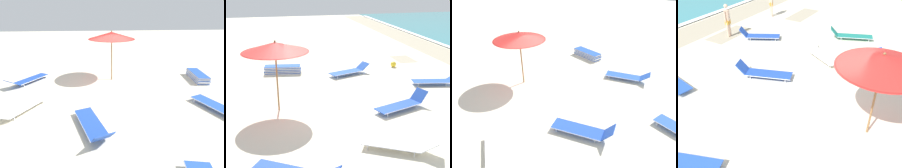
% 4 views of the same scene
% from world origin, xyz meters
% --- Properties ---
extents(ground_plane, '(60.00, 60.00, 0.16)m').
position_xyz_m(ground_plane, '(0.00, 0.01, -0.08)').
color(ground_plane, beige).
extents(beach_umbrella, '(2.40, 2.40, 2.64)m').
position_xyz_m(beach_umbrella, '(-0.28, -1.56, 2.39)').
color(beach_umbrella, olive).
rests_on(beach_umbrella, ground_plane).
extents(lounger_stack, '(0.88, 1.97, 0.41)m').
position_xyz_m(lounger_stack, '(-5.01, -1.10, 0.21)').
color(lounger_stack, blue).
rests_on(lounger_stack, ground_plane).
extents(sun_lounger_under_umbrella, '(1.60, 2.16, 0.51)m').
position_xyz_m(sun_lounger_under_umbrella, '(3.44, 1.64, 0.21)').
color(sun_lounger_under_umbrella, white).
rests_on(sun_lounger_under_umbrella, ground_plane).
extents(sun_lounger_beside_umbrella, '(1.29, 2.22, 0.50)m').
position_xyz_m(sun_lounger_beside_umbrella, '(-4.00, 2.19, 0.21)').
color(sun_lounger_beside_umbrella, blue).
rests_on(sun_lounger_beside_umbrella, ground_plane).
extents(sun_lounger_mid_beach_pair_b, '(1.31, 2.28, 0.60)m').
position_xyz_m(sun_lounger_mid_beach_pair_b, '(0.72, 2.95, 0.22)').
color(sun_lounger_mid_beach_pair_b, blue).
rests_on(sun_lounger_mid_beach_pair_b, ground_plane).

